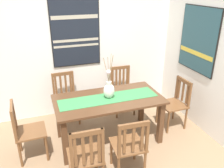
{
  "coord_description": "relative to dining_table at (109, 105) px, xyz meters",
  "views": [
    {
      "loc": [
        -0.85,
        -2.38,
        2.4
      ],
      "look_at": [
        0.23,
        0.72,
        0.97
      ],
      "focal_mm": 37.39,
      "sensor_mm": 36.0,
      "label": 1
    }
  ],
  "objects": [
    {
      "name": "chair_5",
      "position": [
        0.01,
        -0.8,
        -0.18
      ],
      "size": [
        0.44,
        0.44,
        0.89
      ],
      "color": "brown",
      "rests_on": "ground_plane"
    },
    {
      "name": "chair_3",
      "position": [
        1.24,
        0.02,
        -0.18
      ],
      "size": [
        0.43,
        0.43,
        0.89
      ],
      "color": "brown",
      "rests_on": "ground_plane"
    },
    {
      "name": "wall_back",
      "position": [
        -0.15,
        1.19,
        0.71
      ],
      "size": [
        6.4,
        0.12,
        2.7
      ],
      "primitive_type": "cube",
      "color": "silver",
      "rests_on": "ground_plane"
    },
    {
      "name": "centerpiece_vase",
      "position": [
        0.01,
        0.01,
        0.27
      ],
      "size": [
        0.17,
        0.18,
        0.69
      ],
      "color": "silver",
      "rests_on": "dining_table"
    },
    {
      "name": "painting_on_side_wall",
      "position": [
        1.65,
        0.15,
        0.88
      ],
      "size": [
        0.05,
        0.91,
        1.09
      ],
      "color": "black"
    },
    {
      "name": "table_runner",
      "position": [
        0.0,
        -0.0,
        0.12
      ],
      "size": [
        1.53,
        0.36,
        0.01
      ],
      "primitive_type": "cube",
      "color": "#388447",
      "rests_on": "dining_table"
    },
    {
      "name": "painting_on_back_wall",
      "position": [
        -0.24,
        1.13,
        0.95
      ],
      "size": [
        0.88,
        0.05,
        1.24
      ],
      "color": "black"
    },
    {
      "name": "chair_4",
      "position": [
        -0.57,
        -0.84,
        -0.16
      ],
      "size": [
        0.44,
        0.44,
        0.93
      ],
      "color": "brown",
      "rests_on": "ground_plane"
    },
    {
      "name": "chair_0",
      "position": [
        -1.25,
        -0.02,
        -0.17
      ],
      "size": [
        0.43,
        0.43,
        0.9
      ],
      "color": "brown",
      "rests_on": "ground_plane"
    },
    {
      "name": "chair_2",
      "position": [
        -0.55,
        0.83,
        -0.17
      ],
      "size": [
        0.44,
        0.44,
        0.92
      ],
      "color": "brown",
      "rests_on": "ground_plane"
    },
    {
      "name": "chair_1",
      "position": [
        0.55,
        0.82,
        -0.16
      ],
      "size": [
        0.43,
        0.43,
        0.91
      ],
      "color": "brown",
      "rests_on": "ground_plane"
    },
    {
      "name": "dining_table",
      "position": [
        0.0,
        0.0,
        0.0
      ],
      "size": [
        1.67,
        0.85,
        0.76
      ],
      "color": "#51331E",
      "rests_on": "ground_plane"
    }
  ]
}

